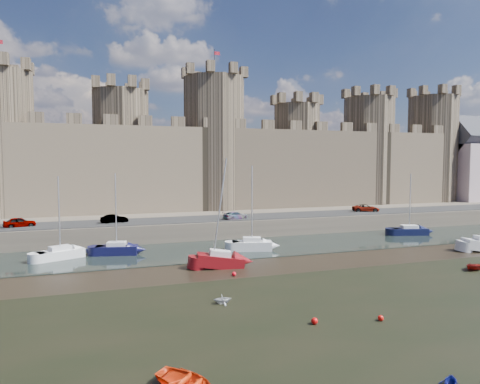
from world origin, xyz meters
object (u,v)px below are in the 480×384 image
at_px(car_0, 20,222).
at_px(sailboat_1, 117,249).
at_px(dinghy_1, 451,381).
at_px(sailboat_2, 252,244).
at_px(sailboat_3, 409,230).
at_px(car_2, 235,215).
at_px(car_3, 366,208).
at_px(car_1, 114,219).
at_px(sailboat_0, 60,253).
at_px(sailboat_4, 220,260).
at_px(dinghy_0, 186,382).

height_order(car_0, sailboat_1, sailboat_1).
bearing_deg(dinghy_1, sailboat_2, -43.12).
relative_size(car_0, sailboat_3, 0.42).
relative_size(car_2, sailboat_2, 0.38).
bearing_deg(dinghy_1, car_3, -70.44).
relative_size(car_2, sailboat_3, 0.43).
distance_m(car_1, sailboat_0, 11.37).
bearing_deg(sailboat_2, dinghy_1, -77.02).
bearing_deg(dinghy_1, sailboat_4, -31.11).
height_order(car_0, dinghy_1, car_0).
bearing_deg(sailboat_1, car_0, 154.41).
height_order(sailboat_0, dinghy_1, sailboat_0).
bearing_deg(dinghy_0, dinghy_1, -62.51).
height_order(sailboat_3, dinghy_1, sailboat_3).
bearing_deg(car_2, dinghy_1, 157.02).
relative_size(sailboat_1, dinghy_1, 7.00).
bearing_deg(sailboat_0, sailboat_3, -23.65).
height_order(sailboat_2, sailboat_3, sailboat_2).
relative_size(car_2, car_3, 0.89).
xyz_separation_m(sailboat_0, sailboat_4, (15.74, -9.05, 0.07)).
distance_m(car_0, dinghy_1, 50.94).
bearing_deg(dinghy_0, car_2, 24.91).
relative_size(car_0, dinghy_0, 1.20).
relative_size(sailboat_0, dinghy_1, 6.79).
xyz_separation_m(car_2, sailboat_4, (-7.09, -16.83, -2.26)).
bearing_deg(sailboat_1, dinghy_0, -74.11).
distance_m(car_1, sailboat_4, 20.84).
xyz_separation_m(sailboat_0, sailboat_2, (21.59, -2.48, 0.08)).
xyz_separation_m(car_0, car_2, (28.21, -1.47, -0.08)).
bearing_deg(sailboat_4, car_1, 126.25).
relative_size(car_1, car_2, 0.91).
height_order(car_0, car_1, car_0).
distance_m(car_2, dinghy_1, 42.97).
bearing_deg(car_2, sailboat_1, 95.08).
relative_size(car_1, car_3, 0.82).
bearing_deg(car_3, dinghy_0, 155.64).
distance_m(dinghy_0, dinghy_1, 12.54).
height_order(car_1, dinghy_1, car_1).
distance_m(sailboat_1, dinghy_0, 31.38).
xyz_separation_m(dinghy_0, dinghy_1, (11.89, -4.00, 0.03)).
distance_m(sailboat_0, dinghy_1, 40.17).
bearing_deg(car_2, car_1, 66.01).
relative_size(sailboat_2, dinghy_0, 3.26).
bearing_deg(car_3, sailboat_0, 120.87).
height_order(car_1, sailboat_4, sailboat_4).
xyz_separation_m(car_1, sailboat_1, (-0.12, -8.97, -2.33)).
bearing_deg(sailboat_0, sailboat_4, -54.37).
bearing_deg(sailboat_1, car_2, 36.43).
height_order(sailboat_1, dinghy_0, sailboat_1).
bearing_deg(car_0, sailboat_0, -163.93).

